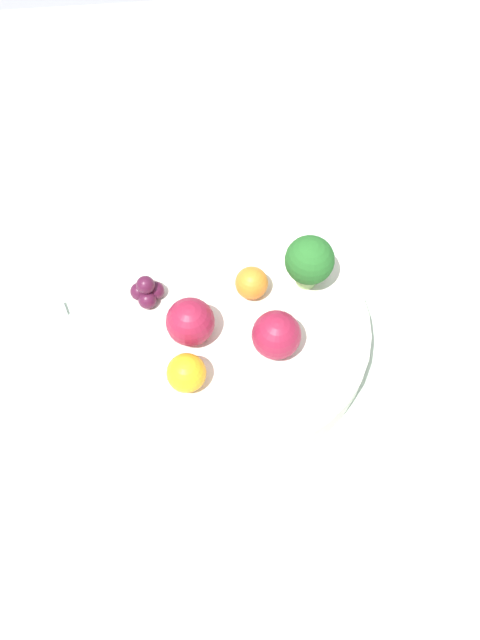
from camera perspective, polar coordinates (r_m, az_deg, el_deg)
The scene contains 10 objects.
ground_plane at distance 0.69m, azimuth 0.00°, elevation -2.90°, with size 6.00×6.00×0.00m, color gray.
table_surface at distance 0.68m, azimuth 0.00°, elevation -2.54°, with size 1.20×1.20×0.02m.
bowl at distance 0.66m, azimuth 0.00°, elevation -1.32°, with size 0.27×0.27×0.04m.
broccoli at distance 0.64m, azimuth 6.36°, elevation 5.36°, with size 0.05×0.05×0.06m.
apple_red at distance 0.61m, azimuth 3.34°, elevation -1.38°, with size 0.05×0.05×0.05m.
apple_green at distance 0.61m, azimuth -4.57°, elevation -0.17°, with size 0.05×0.05×0.05m.
orange_front at distance 0.64m, azimuth 1.07°, elevation 3.40°, with size 0.03×0.03×0.03m.
orange_back at distance 0.59m, azimuth -4.92°, elevation -4.84°, with size 0.04×0.04×0.04m.
grape_cluster at distance 0.65m, azimuth -8.52°, elevation 2.69°, with size 0.04×0.04×0.03m.
spoon at distance 0.72m, azimuth -18.13°, elevation 0.10°, with size 0.07×0.04×0.01m.
Camera 1 is at (-0.03, -0.30, 0.62)m, focal length 35.00 mm.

